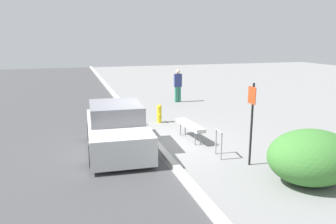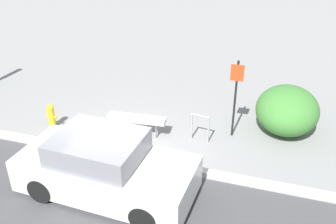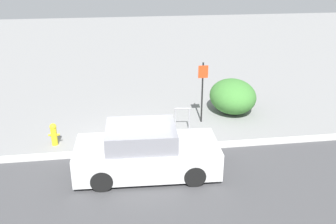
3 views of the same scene
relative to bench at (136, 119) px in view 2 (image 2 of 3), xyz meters
The scene contains 8 objects.
ground_plane 1.39m from the bench, 88.85° to the right, with size 60.00×60.00×0.00m, color gray.
curb 1.36m from the bench, 88.85° to the right, with size 60.00×0.20×0.13m.
bench is the anchor object (origin of this frame).
bike_rack 1.83m from the bench, ahead, with size 0.55×0.12×0.83m.
sign_post 2.90m from the bench, 15.89° to the left, with size 0.36×0.08×2.30m.
fire_hydrant 2.61m from the bench, behind, with size 0.36×0.22×0.77m.
shrub_hedge 4.39m from the bench, 20.83° to the left, with size 1.80×2.17×1.33m.
parked_car_near 2.58m from the bench, 84.05° to the right, with size 4.08×1.93×1.46m.
Camera 2 is at (3.65, -7.35, 5.78)m, focal length 40.00 mm.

